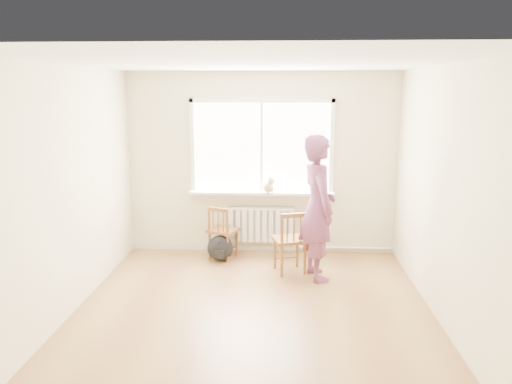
# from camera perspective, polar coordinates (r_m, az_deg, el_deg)

# --- Properties ---
(floor) EXTENTS (4.50, 4.50, 0.00)m
(floor) POSITION_cam_1_polar(r_m,az_deg,el_deg) (5.67, -0.40, -13.81)
(floor) COLOR olive
(floor) RESTS_ON ground
(ceiling) EXTENTS (4.50, 4.50, 0.00)m
(ceiling) POSITION_cam_1_polar(r_m,az_deg,el_deg) (5.12, -0.45, 14.59)
(ceiling) COLOR white
(ceiling) RESTS_ON back_wall
(back_wall) EXTENTS (4.00, 0.01, 2.70)m
(back_wall) POSITION_cam_1_polar(r_m,az_deg,el_deg) (7.44, 0.65, 3.25)
(back_wall) COLOR beige
(back_wall) RESTS_ON ground
(window) EXTENTS (2.12, 0.05, 1.42)m
(window) POSITION_cam_1_polar(r_m,az_deg,el_deg) (7.38, 0.65, 5.62)
(window) COLOR white
(window) RESTS_ON back_wall
(windowsill) EXTENTS (2.15, 0.22, 0.04)m
(windowsill) POSITION_cam_1_polar(r_m,az_deg,el_deg) (7.41, 0.61, -0.08)
(windowsill) COLOR white
(windowsill) RESTS_ON back_wall
(radiator) EXTENTS (1.00, 0.12, 0.55)m
(radiator) POSITION_cam_1_polar(r_m,az_deg,el_deg) (7.54, 0.61, -3.71)
(radiator) COLOR white
(radiator) RESTS_ON back_wall
(heating_pipe) EXTENTS (1.40, 0.04, 0.04)m
(heating_pipe) POSITION_cam_1_polar(r_m,az_deg,el_deg) (7.73, 9.97, -6.30)
(heating_pipe) COLOR silver
(heating_pipe) RESTS_ON back_wall
(baseboard) EXTENTS (4.00, 0.03, 0.08)m
(baseboard) POSITION_cam_1_polar(r_m,az_deg,el_deg) (7.73, 0.63, -6.41)
(baseboard) COLOR beige
(baseboard) RESTS_ON ground
(chair_left) EXTENTS (0.50, 0.49, 0.79)m
(chair_left) POSITION_cam_1_polar(r_m,az_deg,el_deg) (7.29, -3.93, -4.61)
(chair_left) COLOR brown
(chair_left) RESTS_ON floor
(chair_right) EXTENTS (0.53, 0.51, 0.86)m
(chair_right) POSITION_cam_1_polar(r_m,az_deg,el_deg) (6.72, 4.02, -5.72)
(chair_right) COLOR brown
(chair_right) RESTS_ON floor
(person) EXTENTS (0.61, 0.78, 1.88)m
(person) POSITION_cam_1_polar(r_m,az_deg,el_deg) (6.47, 7.07, -1.79)
(person) COLOR #C8425C
(person) RESTS_ON floor
(cat) EXTENTS (0.26, 0.39, 0.27)m
(cat) POSITION_cam_1_polar(r_m,az_deg,el_deg) (7.30, 1.46, 0.78)
(cat) COLOR beige
(cat) RESTS_ON windowsill
(backpack) EXTENTS (0.43, 0.36, 0.38)m
(backpack) POSITION_cam_1_polar(r_m,az_deg,el_deg) (7.27, -4.11, -6.40)
(backpack) COLOR black
(backpack) RESTS_ON floor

